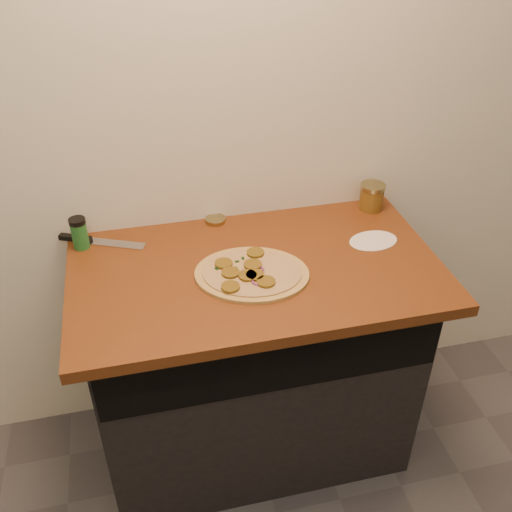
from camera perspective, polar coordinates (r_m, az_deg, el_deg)
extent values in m
cube|color=silver|center=(1.93, -2.38, 15.67)|extent=(4.00, 0.02, 2.70)
cube|color=black|center=(2.18, -0.22, -10.60)|extent=(1.10, 0.60, 0.86)
cube|color=brown|center=(1.86, -0.04, -1.48)|extent=(1.20, 0.70, 0.04)
cylinder|color=tan|center=(1.80, -0.42, -1.80)|extent=(0.44, 0.44, 0.01)
cylinder|color=#D2C48A|center=(1.80, -0.42, -1.60)|extent=(0.38, 0.38, 0.00)
cylinder|color=brown|center=(1.88, -0.06, 0.34)|extent=(0.06, 0.06, 0.01)
cylinder|color=brown|center=(1.83, -3.26, -0.75)|extent=(0.06, 0.06, 0.01)
cylinder|color=brown|center=(1.78, -0.09, -1.92)|extent=(0.06, 0.06, 0.01)
cylinder|color=brown|center=(1.73, -2.58, -3.10)|extent=(0.06, 0.06, 0.01)
cylinder|color=brown|center=(1.82, -0.33, -0.87)|extent=(0.06, 0.06, 0.01)
cylinder|color=brown|center=(1.75, 1.02, -2.60)|extent=(0.06, 0.06, 0.01)
cylinder|color=brown|center=(1.77, -0.85, -1.97)|extent=(0.06, 0.06, 0.01)
cylinder|color=brown|center=(1.79, -2.57, -1.68)|extent=(0.06, 0.06, 0.01)
torus|color=#792D6B|center=(1.79, -2.64, -1.63)|extent=(0.05, 0.05, 0.01)
torus|color=#792D6B|center=(1.80, 0.09, -1.42)|extent=(0.05, 0.05, 0.01)
torus|color=#792D6B|center=(1.75, 0.30, -2.47)|extent=(0.05, 0.05, 0.01)
cube|color=black|center=(1.74, -3.19, -2.95)|extent=(0.02, 0.01, 0.00)
cube|color=black|center=(1.81, -3.97, -1.26)|extent=(0.01, 0.02, 0.00)
cube|color=black|center=(1.86, -1.32, -0.22)|extent=(0.01, 0.01, 0.00)
cube|color=black|center=(1.86, -0.36, -0.13)|extent=(0.01, 0.02, 0.00)
cube|color=black|center=(1.78, -1.90, -1.86)|extent=(0.01, 0.01, 0.00)
cube|color=black|center=(1.73, -2.02, -3.13)|extent=(0.02, 0.01, 0.00)
cube|color=black|center=(1.84, -1.90, -0.54)|extent=(0.01, 0.01, 0.00)
cube|color=black|center=(1.83, 0.36, -0.77)|extent=(0.02, 0.02, 0.00)
cube|color=black|center=(1.81, -2.06, -1.23)|extent=(0.01, 0.02, 0.00)
cube|color=#B7BAC1|center=(2.01, -13.92, 1.20)|extent=(0.21, 0.12, 0.00)
cube|color=black|center=(2.07, -17.62, 1.73)|extent=(0.11, 0.07, 0.02)
cylinder|color=#928554|center=(2.08, -4.08, 3.61)|extent=(0.08, 0.08, 0.02)
cylinder|color=#A21C10|center=(2.18, 11.47, 5.66)|extent=(0.09, 0.09, 0.09)
cylinder|color=#928554|center=(2.16, 11.63, 6.83)|extent=(0.09, 0.09, 0.01)
cylinder|color=#1F6429|center=(2.00, -17.20, 1.99)|extent=(0.05, 0.05, 0.09)
cylinder|color=black|center=(1.97, -17.48, 3.34)|extent=(0.06, 0.06, 0.02)
cylinder|color=silver|center=(2.01, 11.64, 1.52)|extent=(0.20, 0.20, 0.00)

